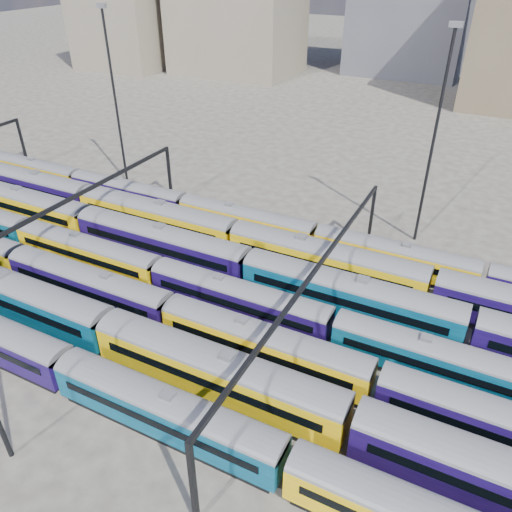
% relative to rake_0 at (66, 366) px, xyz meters
% --- Properties ---
extents(ground, '(500.00, 500.00, 0.00)m').
position_rel_rake_0_xyz_m(ground, '(5.81, 15.00, -2.57)').
color(ground, '#423C38').
rests_on(ground, ground).
extents(rake_0, '(119.45, 2.91, 4.90)m').
position_rel_rake_0_xyz_m(rake_0, '(0.00, 0.00, 0.00)').
color(rake_0, black).
rests_on(rake_0, ground).
extents(rake_1, '(135.94, 3.31, 5.59)m').
position_rel_rake_0_xyz_m(rake_1, '(22.89, 5.00, 0.36)').
color(rake_1, black).
rests_on(rake_1, ground).
extents(rake_2, '(100.10, 2.93, 4.93)m').
position_rel_rake_0_xyz_m(rake_2, '(-6.83, 10.00, 0.02)').
color(rake_2, black).
rests_on(rake_2, ground).
extents(rake_3, '(118.02, 2.88, 4.84)m').
position_rel_rake_0_xyz_m(rake_3, '(-1.75, 15.00, -0.03)').
color(rake_3, black).
rests_on(rake_3, ground).
extents(rake_4, '(158.91, 3.32, 5.60)m').
position_rel_rake_0_xyz_m(rake_4, '(-4.88, 20.00, 0.37)').
color(rake_4, black).
rests_on(rake_4, ground).
extents(rake_5, '(159.75, 3.33, 5.63)m').
position_rel_rake_0_xyz_m(rake_5, '(13.60, 25.00, 0.38)').
color(rake_5, black).
rests_on(rake_5, ground).
extents(rake_6, '(113.46, 2.77, 4.65)m').
position_rel_rake_0_xyz_m(rake_6, '(10.52, 30.00, -0.13)').
color(rake_6, black).
rests_on(rake_6, ground).
extents(gantry_1, '(0.35, 40.35, 8.03)m').
position_rel_rake_0_xyz_m(gantry_1, '(-14.19, 15.00, 4.22)').
color(gantry_1, black).
rests_on(gantry_1, ground).
extents(gantry_2, '(0.35, 40.35, 8.03)m').
position_rel_rake_0_xyz_m(gantry_2, '(15.81, 15.00, 4.22)').
color(gantry_2, black).
rests_on(gantry_2, ground).
extents(mast_1, '(1.40, 0.50, 25.60)m').
position_rel_rake_0_xyz_m(mast_1, '(-24.19, 37.00, 11.40)').
color(mast_1, black).
rests_on(mast_1, ground).
extents(mast_3, '(1.40, 0.50, 25.60)m').
position_rel_rake_0_xyz_m(mast_3, '(20.81, 39.00, 11.40)').
color(mast_3, black).
rests_on(mast_3, ground).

